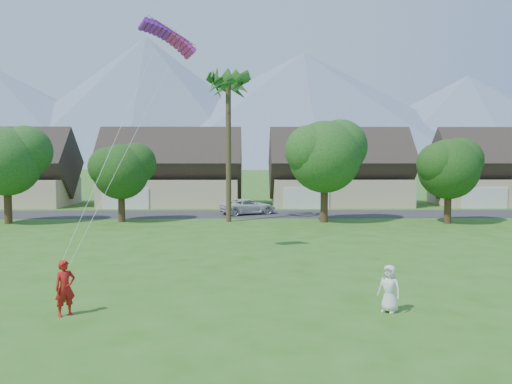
{
  "coord_description": "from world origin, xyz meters",
  "views": [
    {
      "loc": [
        -0.38,
        -13.37,
        5.43
      ],
      "look_at": [
        0.0,
        10.0,
        3.8
      ],
      "focal_mm": 35.0,
      "sensor_mm": 36.0,
      "label": 1
    }
  ],
  "objects_px": {
    "kite_flyer": "(65,288)",
    "parafoil_kite": "(169,35)",
    "watcher": "(389,289)",
    "parked_car": "(248,206)"
  },
  "relations": [
    {
      "from": "kite_flyer",
      "to": "parafoil_kite",
      "type": "relative_size",
      "value": 0.6
    },
    {
      "from": "watcher",
      "to": "kite_flyer",
      "type": "bearing_deg",
      "value": -138.74
    },
    {
      "from": "kite_flyer",
      "to": "watcher",
      "type": "xyz_separation_m",
      "value": [
        11.23,
        0.22,
        -0.13
      ]
    },
    {
      "from": "watcher",
      "to": "parked_car",
      "type": "relative_size",
      "value": 0.32
    },
    {
      "from": "kite_flyer",
      "to": "parafoil_kite",
      "type": "xyz_separation_m",
      "value": [
        2.2,
        9.41,
        10.77
      ]
    },
    {
      "from": "watcher",
      "to": "parafoil_kite",
      "type": "xyz_separation_m",
      "value": [
        -9.03,
        9.19,
        10.89
      ]
    },
    {
      "from": "watcher",
      "to": "parked_car",
      "type": "distance_m",
      "value": 30.65
    },
    {
      "from": "parked_car",
      "to": "parafoil_kite",
      "type": "height_order",
      "value": "parafoil_kite"
    },
    {
      "from": "kite_flyer",
      "to": "parked_car",
      "type": "distance_m",
      "value": 31.12
    },
    {
      "from": "kite_flyer",
      "to": "parafoil_kite",
      "type": "distance_m",
      "value": 14.47
    }
  ]
}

